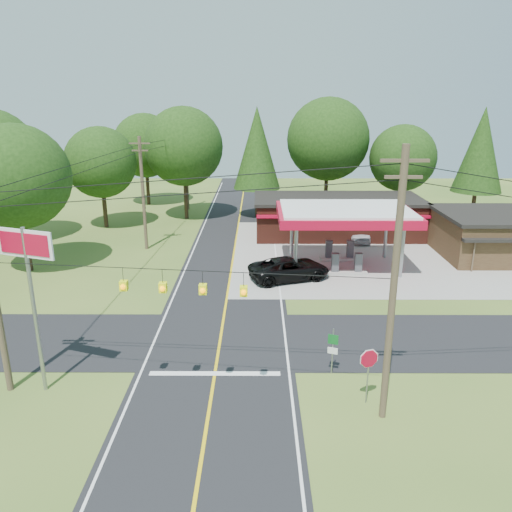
{
  "coord_description": "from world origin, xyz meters",
  "views": [
    {
      "loc": [
        2.14,
        -25.42,
        13.07
      ],
      "look_at": [
        2.0,
        7.0,
        2.8
      ],
      "focal_mm": 35.0,
      "sensor_mm": 36.0,
      "label": 1
    }
  ],
  "objects_px": {
    "gas_canopy": "(345,215)",
    "suv_car": "(289,269)",
    "big_stop_sign": "(28,270)",
    "sedan_car": "(361,233)",
    "octagonal_stop_sign": "(369,363)"
  },
  "relations": [
    {
      "from": "sedan_car",
      "to": "octagonal_stop_sign",
      "type": "bearing_deg",
      "value": -89.41
    },
    {
      "from": "sedan_car",
      "to": "big_stop_sign",
      "type": "height_order",
      "value": "big_stop_sign"
    },
    {
      "from": "suv_car",
      "to": "octagonal_stop_sign",
      "type": "height_order",
      "value": "octagonal_stop_sign"
    },
    {
      "from": "gas_canopy",
      "to": "suv_car",
      "type": "height_order",
      "value": "gas_canopy"
    },
    {
      "from": "suv_car",
      "to": "big_stop_sign",
      "type": "height_order",
      "value": "big_stop_sign"
    },
    {
      "from": "big_stop_sign",
      "to": "octagonal_stop_sign",
      "type": "distance_m",
      "value": 15.39
    },
    {
      "from": "suv_car",
      "to": "big_stop_sign",
      "type": "xyz_separation_m",
      "value": [
        -12.35,
        -15.01,
        5.12
      ]
    },
    {
      "from": "suv_car",
      "to": "sedan_car",
      "type": "bearing_deg",
      "value": -53.85
    },
    {
      "from": "gas_canopy",
      "to": "big_stop_sign",
      "type": "height_order",
      "value": "big_stop_sign"
    },
    {
      "from": "gas_canopy",
      "to": "suv_car",
      "type": "relative_size",
      "value": 1.75
    },
    {
      "from": "gas_canopy",
      "to": "big_stop_sign",
      "type": "distance_m",
      "value": 24.72
    },
    {
      "from": "suv_car",
      "to": "octagonal_stop_sign",
      "type": "xyz_separation_m",
      "value": [
        2.5,
        -16.01,
        1.17
      ]
    },
    {
      "from": "gas_canopy",
      "to": "sedan_car",
      "type": "xyz_separation_m",
      "value": [
        3.0,
        7.79,
        -3.49
      ]
    },
    {
      "from": "octagonal_stop_sign",
      "to": "sedan_car",
      "type": "bearing_deg",
      "value": 79.43
    },
    {
      "from": "suv_car",
      "to": "big_stop_sign",
      "type": "relative_size",
      "value": 0.77
    }
  ]
}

